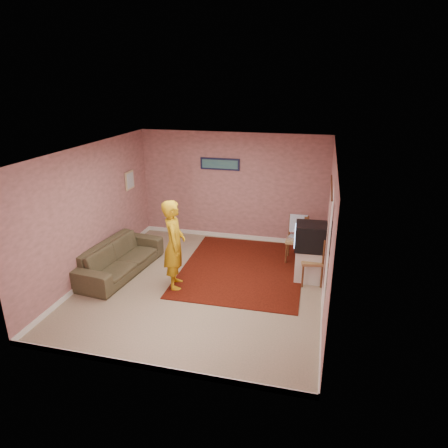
% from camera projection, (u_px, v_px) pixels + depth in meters
% --- Properties ---
extents(ground, '(5.00, 5.00, 0.00)m').
position_uv_depth(ground, '(203.00, 284.00, 7.72)').
color(ground, tan).
rests_on(ground, ground).
extents(wall_back, '(4.50, 0.02, 2.60)m').
position_uv_depth(wall_back, '(232.00, 187.00, 9.55)').
color(wall_back, tan).
rests_on(wall_back, ground).
extents(wall_front, '(4.50, 0.02, 2.60)m').
position_uv_depth(wall_front, '(144.00, 287.00, 4.99)').
color(wall_front, tan).
rests_on(wall_front, ground).
extents(wall_left, '(0.02, 5.00, 2.60)m').
position_uv_depth(wall_left, '(92.00, 212.00, 7.78)').
color(wall_left, tan).
rests_on(wall_left, ground).
extents(wall_right, '(0.02, 5.00, 2.60)m').
position_uv_depth(wall_right, '(329.00, 232.00, 6.76)').
color(wall_right, tan).
rests_on(wall_right, ground).
extents(ceiling, '(4.50, 5.00, 0.02)m').
position_uv_depth(ceiling, '(201.00, 150.00, 6.82)').
color(ceiling, white).
rests_on(ceiling, wall_back).
extents(baseboard_back, '(4.50, 0.02, 0.10)m').
position_uv_depth(baseboard_back, '(232.00, 236.00, 9.97)').
color(baseboard_back, white).
rests_on(baseboard_back, ground).
extents(baseboard_front, '(4.50, 0.02, 0.10)m').
position_uv_depth(baseboard_front, '(150.00, 367.00, 5.43)').
color(baseboard_front, white).
rests_on(baseboard_front, ground).
extents(baseboard_left, '(0.02, 5.00, 0.10)m').
position_uv_depth(baseboard_left, '(99.00, 269.00, 8.21)').
color(baseboard_left, white).
rests_on(baseboard_left, ground).
extents(baseboard_right, '(0.02, 5.00, 0.10)m').
position_uv_depth(baseboard_right, '(322.00, 297.00, 7.19)').
color(baseboard_right, white).
rests_on(baseboard_right, ground).
extents(window, '(0.01, 1.10, 1.50)m').
position_uv_depth(window, '(329.00, 244.00, 5.89)').
color(window, black).
rests_on(window, wall_right).
extents(curtain_sheer, '(0.01, 0.75, 2.10)m').
position_uv_depth(curtain_sheer, '(327.00, 260.00, 5.82)').
color(curtain_sheer, white).
rests_on(curtain_sheer, wall_right).
extents(curtain_floral, '(0.01, 0.35, 2.10)m').
position_uv_depth(curtain_floral, '(326.00, 242.00, 6.47)').
color(curtain_floral, beige).
rests_on(curtain_floral, wall_right).
extents(curtain_rod, '(0.02, 1.40, 0.02)m').
position_uv_depth(curtain_rod, '(332.00, 187.00, 5.60)').
color(curtain_rod, brown).
rests_on(curtain_rod, wall_right).
extents(picture_back, '(0.95, 0.04, 0.28)m').
position_uv_depth(picture_back, '(220.00, 164.00, 9.40)').
color(picture_back, '#141737').
rests_on(picture_back, wall_back).
extents(picture_left, '(0.04, 0.38, 0.42)m').
position_uv_depth(picture_left, '(130.00, 180.00, 9.15)').
color(picture_left, beige).
rests_on(picture_left, wall_left).
extents(area_rug, '(2.52, 3.12, 0.02)m').
position_uv_depth(area_rug, '(242.00, 268.00, 8.35)').
color(area_rug, black).
rests_on(area_rug, ground).
extents(tv_cabinet, '(0.51, 0.47, 0.65)m').
position_uv_depth(tv_cabinet, '(309.00, 264.00, 7.80)').
color(tv_cabinet, silver).
rests_on(tv_cabinet, ground).
extents(crt_tv, '(0.63, 0.56, 0.51)m').
position_uv_depth(crt_tv, '(311.00, 237.00, 7.60)').
color(crt_tv, black).
rests_on(crt_tv, tv_cabinet).
extents(chair_a, '(0.46, 0.44, 0.54)m').
position_uv_depth(chair_a, '(297.00, 235.00, 8.50)').
color(chair_a, tan).
rests_on(chair_a, ground).
extents(dvd_player, '(0.41, 0.34, 0.06)m').
position_uv_depth(dvd_player, '(297.00, 238.00, 8.53)').
color(dvd_player, silver).
rests_on(dvd_player, chair_a).
extents(blue_throw, '(0.38, 0.05, 0.40)m').
position_uv_depth(blue_throw, '(298.00, 224.00, 8.61)').
color(blue_throw, '#8AB0E2').
rests_on(blue_throw, chair_a).
extents(chair_b, '(0.49, 0.51, 0.53)m').
position_uv_depth(chair_b, '(312.00, 255.00, 7.59)').
color(chair_b, tan).
rests_on(chair_b, ground).
extents(game_console, '(0.22, 0.17, 0.04)m').
position_uv_depth(game_console, '(312.00, 258.00, 7.62)').
color(game_console, white).
rests_on(game_console, chair_b).
extents(sofa, '(1.07, 2.23, 0.63)m').
position_uv_depth(sofa, '(120.00, 258.00, 8.11)').
color(sofa, '#4B442E').
rests_on(sofa, ground).
extents(person, '(0.58, 0.72, 1.71)m').
position_uv_depth(person, '(174.00, 245.00, 7.37)').
color(person, '#C49612').
rests_on(person, ground).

